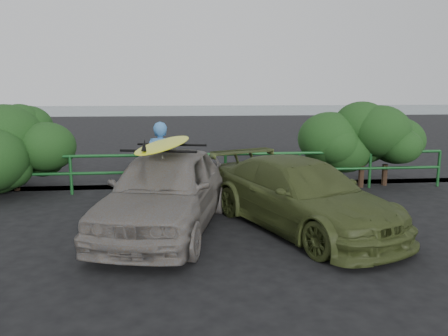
# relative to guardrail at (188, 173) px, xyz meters

# --- Properties ---
(ground) EXTENTS (80.00, 80.00, 0.00)m
(ground) POSITION_rel_guardrail_xyz_m (0.00, -5.00, -0.52)
(ground) COLOR black
(ocean) EXTENTS (200.00, 200.00, 0.00)m
(ocean) POSITION_rel_guardrail_xyz_m (0.00, 55.00, -0.52)
(ocean) COLOR slate
(ocean) RESTS_ON ground
(guardrail) EXTENTS (14.00, 0.08, 1.04)m
(guardrail) POSITION_rel_guardrail_xyz_m (0.00, 0.00, 0.00)
(guardrail) COLOR #154B1E
(guardrail) RESTS_ON ground
(shrub_left) EXTENTS (3.20, 2.40, 2.21)m
(shrub_left) POSITION_rel_guardrail_xyz_m (-4.80, 0.40, 0.59)
(shrub_left) COLOR #1C4218
(shrub_left) RESTS_ON ground
(shrub_right) EXTENTS (3.20, 2.40, 2.23)m
(shrub_right) POSITION_rel_guardrail_xyz_m (5.00, 0.50, 0.59)
(shrub_right) COLOR #1C4218
(shrub_right) RESTS_ON ground
(sedan) EXTENTS (2.91, 4.94, 1.58)m
(sedan) POSITION_rel_guardrail_xyz_m (-0.46, -3.14, 0.27)
(sedan) COLOR slate
(sedan) RESTS_ON ground
(olive_vehicle) EXTENTS (3.58, 4.99, 1.34)m
(olive_vehicle) POSITION_rel_guardrail_xyz_m (2.13, -3.31, 0.15)
(olive_vehicle) COLOR #3C481F
(olive_vehicle) RESTS_ON ground
(man) EXTENTS (0.79, 0.61, 1.94)m
(man) POSITION_rel_guardrail_xyz_m (-0.65, -1.01, 0.45)
(man) COLOR #3E78BB
(man) RESTS_ON ground
(roof_rack) EXTENTS (1.60, 1.29, 0.05)m
(roof_rack) POSITION_rel_guardrail_xyz_m (-0.46, -3.14, 1.08)
(roof_rack) COLOR black
(roof_rack) RESTS_ON sedan
(surfboard) EXTENTS (1.31, 3.04, 0.09)m
(surfboard) POSITION_rel_guardrail_xyz_m (-0.46, -3.14, 1.15)
(surfboard) COLOR yellow
(surfboard) RESTS_ON roof_rack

